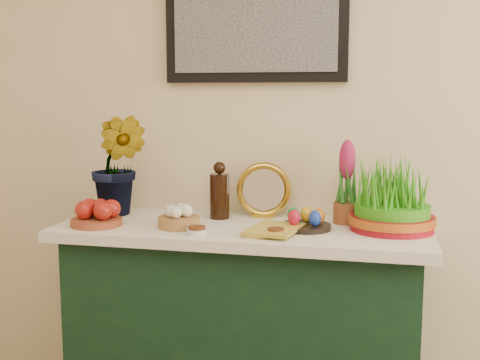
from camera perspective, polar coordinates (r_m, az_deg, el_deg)
name	(u,v)px	position (r m, az deg, el deg)	size (l,w,h in m)	color
sideboard	(243,341)	(2.44, 0.27, -15.03)	(1.30, 0.45, 0.85)	#12321C
tablecloth	(243,230)	(2.30, 0.28, -4.77)	(1.40, 0.55, 0.04)	white
hyacinth_green	(118,149)	(2.49, -11.47, 2.93)	(0.27, 0.23, 0.55)	#276F21
apple_bowl	(96,215)	(2.34, -13.48, -3.24)	(0.23, 0.23, 0.10)	brown
garlic_basket	(179,218)	(2.25, -5.82, -3.62)	(0.16, 0.16, 0.09)	#A16B40
vinegar_cruet	(220,193)	(2.40, -1.95, -1.28)	(0.08, 0.08, 0.23)	black
mirror	(264,191)	(2.43, 2.26, -1.01)	(0.23, 0.08, 0.22)	gold
book	(252,227)	(2.19, 1.17, -4.46)	(0.15, 0.23, 0.03)	gold
spice_dish_left	(197,231)	(2.15, -4.09, -4.81)	(0.07, 0.07, 0.03)	silver
spice_dish_right	(276,233)	(2.11, 3.40, -5.00)	(0.07, 0.07, 0.03)	silver
egg_plate	(305,222)	(2.23, 6.21, -3.95)	(0.23, 0.23, 0.08)	black
hyacinth_pink	(347,186)	(2.33, 10.09, -0.56)	(0.10, 0.10, 0.32)	brown
wheatgrass_sabzeh	(392,200)	(2.25, 14.26, -1.84)	(0.31, 0.31, 0.26)	maroon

